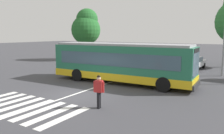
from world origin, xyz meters
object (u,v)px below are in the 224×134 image
at_px(parked_car_silver, 193,62).
at_px(city_transit_bus, 121,62).
at_px(pedestrian_crossing_street, 99,90).
at_px(parked_car_blue, 147,59).
at_px(background_tree_left, 86,27).
at_px(parked_car_red, 127,58).
at_px(parked_car_champagne, 109,57).
at_px(parked_car_teal, 169,61).

bearing_deg(parked_car_silver, city_transit_bus, -107.87).
height_order(pedestrian_crossing_street, parked_car_blue, pedestrian_crossing_street).
bearing_deg(background_tree_left, parked_car_red, -6.66).
relative_size(parked_car_blue, parked_car_silver, 1.01).
distance_m(city_transit_bus, parked_car_champagne, 12.47).
relative_size(pedestrian_crossing_street, parked_car_red, 0.38).
bearing_deg(city_transit_bus, background_tree_left, 137.69).
distance_m(parked_car_red, parked_car_blue, 2.72).
xyz_separation_m(pedestrian_crossing_street, parked_car_blue, (-4.30, 16.17, -0.20)).
distance_m(parked_car_champagne, parked_car_teal, 8.06).
distance_m(parked_car_champagne, parked_car_red, 2.63).
bearing_deg(parked_car_blue, parked_car_silver, -3.26).
bearing_deg(parked_car_champagne, parked_car_silver, 0.12).
relative_size(city_transit_bus, pedestrian_crossing_street, 6.60).
relative_size(parked_car_red, background_tree_left, 0.62).
bearing_deg(parked_car_red, city_transit_bus, -64.20).
xyz_separation_m(pedestrian_crossing_street, parked_car_teal, (-1.58, 15.93, -0.20)).
distance_m(city_transit_bus, parked_car_blue, 10.50).
bearing_deg(parked_car_red, pedestrian_crossing_street, -66.46).
bearing_deg(parked_car_teal, city_transit_bus, -93.02).
distance_m(parked_car_champagne, background_tree_left, 6.17).
bearing_deg(parked_car_champagne, parked_car_teal, 0.63).
bearing_deg(parked_car_red, parked_car_teal, -1.80).
height_order(pedestrian_crossing_street, parked_car_red, pedestrian_crossing_street).
xyz_separation_m(city_transit_bus, parked_car_blue, (-2.19, 10.23, -0.82)).
distance_m(parked_car_teal, background_tree_left, 13.28).
height_order(pedestrian_crossing_street, parked_car_silver, pedestrian_crossing_street).
relative_size(parked_car_champagne, parked_car_silver, 0.99).
bearing_deg(parked_car_teal, parked_car_silver, -1.42).
bearing_deg(parked_car_blue, city_transit_bus, -77.89).
bearing_deg(background_tree_left, parked_car_blue, -4.44).
height_order(parked_car_red, background_tree_left, background_tree_left).
bearing_deg(background_tree_left, parked_car_teal, -4.57).
height_order(city_transit_bus, parked_car_teal, city_transit_bus).
height_order(parked_car_champagne, parked_car_red, same).
distance_m(parked_car_silver, background_tree_left, 15.84).
xyz_separation_m(parked_car_red, parked_car_blue, (2.72, 0.07, 0.00)).
xyz_separation_m(parked_car_blue, background_tree_left, (-9.89, 0.77, 4.02)).
height_order(parked_car_red, parked_car_teal, same).
bearing_deg(city_transit_bus, parked_car_champagne, 127.24).
height_order(parked_car_champagne, parked_car_teal, same).
xyz_separation_m(pedestrian_crossing_street, background_tree_left, (-14.19, 16.94, 3.81)).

